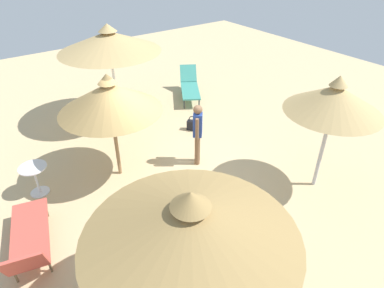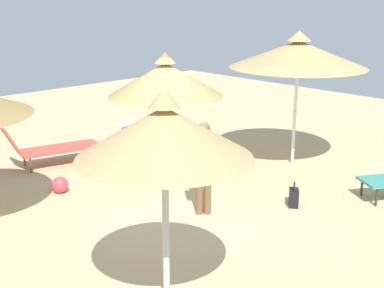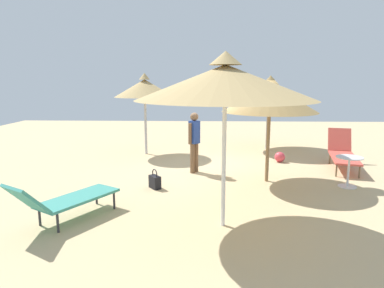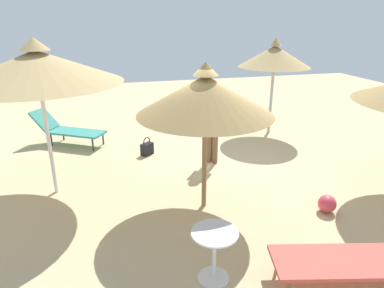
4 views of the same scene
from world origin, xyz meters
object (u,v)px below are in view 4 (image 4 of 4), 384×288
at_px(lounge_chair_back, 67,129).
at_px(side_table_round, 214,247).
at_px(parasol_umbrella_far_right, 205,95).
at_px(beach_ball, 327,204).
at_px(lounge_chair_near_left, 366,255).
at_px(parasol_umbrella_center, 37,67).
at_px(handbag, 147,148).
at_px(person_standing_far_left, 213,125).
at_px(parasol_umbrella_edge, 275,56).

relative_size(lounge_chair_back, side_table_round, 2.74).
bearing_deg(parasol_umbrella_far_right, beach_ball, 159.34).
bearing_deg(parasol_umbrella_far_right, lounge_chair_near_left, 120.32).
bearing_deg(beach_ball, parasol_umbrella_center, -23.01).
height_order(parasol_umbrella_far_right, handbag, parasol_umbrella_far_right).
bearing_deg(person_standing_far_left, lounge_chair_near_left, 98.78).
distance_m(parasol_umbrella_edge, person_standing_far_left, 3.21).
relative_size(parasol_umbrella_center, beach_ball, 9.26).
xyz_separation_m(lounge_chair_back, beach_ball, (-4.73, 4.82, -0.28)).
bearing_deg(lounge_chair_back, side_table_round, 110.98).
bearing_deg(parasol_umbrella_far_right, side_table_round, 77.33).
relative_size(parasol_umbrella_center, person_standing_far_left, 1.80).
distance_m(parasol_umbrella_edge, parasol_umbrella_center, 6.27).
relative_size(parasol_umbrella_center, handbag, 6.36).
relative_size(person_standing_far_left, handbag, 3.54).
relative_size(parasol_umbrella_center, side_table_round, 4.03).
bearing_deg(side_table_round, beach_ball, -156.76).
bearing_deg(lounge_chair_near_left, beach_ball, -111.35).
bearing_deg(parasol_umbrella_edge, parasol_umbrella_center, 21.81).
distance_m(parasol_umbrella_center, handbag, 3.40).
bearing_deg(lounge_chair_back, parasol_umbrella_far_right, 123.45).
xyz_separation_m(parasol_umbrella_far_right, parasol_umbrella_edge, (-3.12, -3.57, 0.17)).
relative_size(parasol_umbrella_far_right, parasol_umbrella_edge, 0.95).
bearing_deg(handbag, parasol_umbrella_edge, -167.45).
relative_size(handbag, side_table_round, 0.63).
bearing_deg(lounge_chair_back, lounge_chair_near_left, 122.30).
relative_size(parasol_umbrella_edge, beach_ball, 8.58).
xyz_separation_m(parasol_umbrella_center, lounge_chair_back, (-0.03, -2.80, -2.03)).
height_order(parasol_umbrella_edge, lounge_chair_back, parasol_umbrella_edge).
bearing_deg(parasol_umbrella_edge, parasol_umbrella_far_right, 48.91).
xyz_separation_m(parasol_umbrella_far_right, side_table_round, (0.41, 1.84, -1.57)).
bearing_deg(parasol_umbrella_center, lounge_chair_near_left, 138.30).
bearing_deg(parasol_umbrella_far_right, parasol_umbrella_edge, -131.09).
xyz_separation_m(person_standing_far_left, beach_ball, (-1.30, 2.62, -0.77)).
bearing_deg(handbag, side_table_round, 93.36).
xyz_separation_m(side_table_round, beach_ball, (-2.48, -1.06, -0.34)).
distance_m(person_standing_far_left, beach_ball, 3.03).
bearing_deg(beach_ball, side_table_round, 23.24).
xyz_separation_m(parasol_umbrella_edge, parasol_umbrella_center, (5.82, 2.33, 0.23)).
bearing_deg(parasol_umbrella_edge, side_table_round, 56.89).
relative_size(parasol_umbrella_far_right, side_table_round, 3.56).
bearing_deg(beach_ball, handbag, -51.95).
xyz_separation_m(lounge_chair_near_left, lounge_chair_back, (4.09, -6.47, -0.01)).
relative_size(lounge_chair_near_left, handbag, 4.76).
height_order(parasol_umbrella_far_right, beach_ball, parasol_umbrella_far_right).
xyz_separation_m(parasol_umbrella_far_right, person_standing_far_left, (-0.76, -1.85, -1.14)).
xyz_separation_m(lounge_chair_near_left, beach_ball, (-0.64, -1.65, -0.29)).
bearing_deg(lounge_chair_back, parasol_umbrella_edge, 175.39).
bearing_deg(side_table_round, parasol_umbrella_center, -53.44).
height_order(parasol_umbrella_far_right, side_table_round, parasol_umbrella_far_right).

